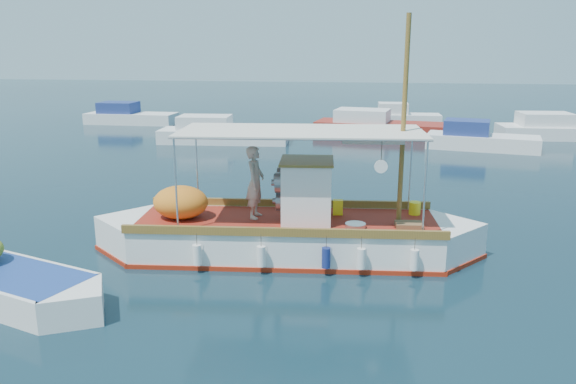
# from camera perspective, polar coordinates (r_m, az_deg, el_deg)

# --- Properties ---
(ground) EXTENTS (160.00, 160.00, 0.00)m
(ground) POSITION_cam_1_polar(r_m,az_deg,el_deg) (15.85, 2.62, -5.87)
(ground) COLOR black
(ground) RESTS_ON ground
(fishing_caique) EXTENTS (10.69, 3.61, 6.55)m
(fishing_caique) POSITION_cam_1_polar(r_m,az_deg,el_deg) (15.36, -0.37, -4.24)
(fishing_caique) COLOR white
(fishing_caique) RESTS_ON ground
(dinghy) EXTENTS (5.89, 3.04, 1.51)m
(dinghy) POSITION_cam_1_polar(r_m,az_deg,el_deg) (14.46, -27.26, -8.25)
(dinghy) COLOR white
(dinghy) RESTS_ON ground
(bg_boat_nw) EXTENTS (7.77, 2.95, 1.80)m
(bg_boat_nw) POSITION_cam_1_polar(r_m,az_deg,el_deg) (33.94, -6.92, 5.83)
(bg_boat_nw) COLOR silver
(bg_boat_nw) RESTS_ON ground
(bg_boat_n) EXTENTS (8.85, 4.07, 1.80)m
(bg_boat_n) POSITION_cam_1_polar(r_m,az_deg,el_deg) (37.49, 9.05, 6.57)
(bg_boat_n) COLOR maroon
(bg_boat_n) RESTS_ON ground
(bg_boat_ne) EXTENTS (6.30, 3.35, 1.80)m
(bg_boat_ne) POSITION_cam_1_polar(r_m,az_deg,el_deg) (33.24, 18.83, 4.99)
(bg_boat_ne) COLOR silver
(bg_boat_ne) RESTS_ON ground
(bg_boat_e) EXTENTS (7.87, 3.16, 1.80)m
(bg_boat_e) POSITION_cam_1_polar(r_m,az_deg,el_deg) (39.10, 25.80, 5.63)
(bg_boat_e) COLOR silver
(bg_boat_e) RESTS_ON ground
(bg_boat_far_w) EXTENTS (6.65, 2.31, 1.80)m
(bg_boat_far_w) POSITION_cam_1_polar(r_m,az_deg,el_deg) (43.93, -15.85, 7.33)
(bg_boat_far_w) COLOR silver
(bg_boat_far_w) RESTS_ON ground
(bg_boat_far_n) EXTENTS (5.38, 2.24, 1.80)m
(bg_boat_far_n) POSITION_cam_1_polar(r_m,az_deg,el_deg) (42.50, 11.42, 7.37)
(bg_boat_far_n) COLOR silver
(bg_boat_far_n) RESTS_ON ground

